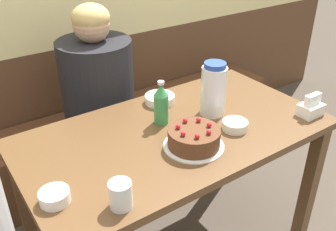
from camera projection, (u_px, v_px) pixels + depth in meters
bench_seat at (101, 145)px, 2.46m from camera, size 2.63×0.38×0.43m
dining_table at (176, 150)px, 1.66m from camera, size 1.32×0.72×0.75m
birthday_cake at (194, 138)px, 1.48m from camera, size 0.25×0.25×0.10m
water_pitcher at (214, 89)px, 1.68m from camera, size 0.12×0.12×0.25m
soju_bottle at (161, 104)px, 1.61m from camera, size 0.06×0.06×0.20m
napkin_holder at (311, 108)px, 1.70m from camera, size 0.11×0.08×0.11m
bowl_soup_white at (160, 99)px, 1.82m from camera, size 0.14×0.14×0.04m
bowl_rice_small at (55, 197)px, 1.21m from camera, size 0.10×0.10×0.04m
bowl_side_dish at (235, 125)px, 1.60m from camera, size 0.11×0.11×0.04m
glass_water_tall at (121, 195)px, 1.18m from camera, size 0.08×0.08×0.09m
person_teal_shirt at (100, 110)px, 2.09m from camera, size 0.39×0.39×1.18m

